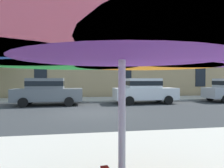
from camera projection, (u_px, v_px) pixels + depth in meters
ground_plane at (92, 113)px, 10.70m from camera, size 120.00×120.00×0.00m
sidewalk_far at (86, 100)px, 17.40m from camera, size 56.00×3.60×0.12m
apartment_building at (82, 40)px, 25.35m from camera, size 46.76×12.08×12.80m
sedan_gray at (47, 91)px, 13.88m from camera, size 4.40×1.98×1.78m
sedan_white at (144, 90)px, 15.01m from camera, size 4.40×1.98×1.78m
patio_umbrella at (122, 33)px, 1.72m from camera, size 3.85×3.57×2.34m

